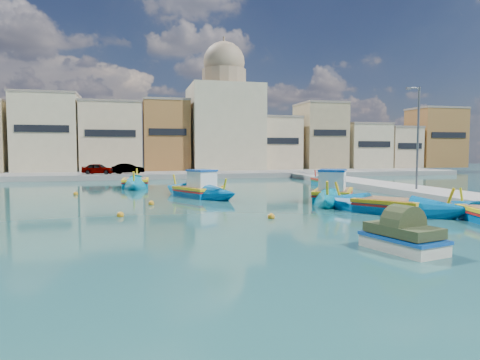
{
  "coord_description": "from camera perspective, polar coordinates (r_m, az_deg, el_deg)",
  "views": [
    {
      "loc": [
        -2.79,
        -21.53,
        3.4
      ],
      "look_at": [
        4.0,
        6.0,
        1.4
      ],
      "focal_mm": 32.0,
      "sensor_mm": 36.0,
      "label": 1
    }
  ],
  "objects": [
    {
      "name": "ground",
      "position": [
        21.97,
        -6.42,
        -4.89
      ],
      "size": [
        160.0,
        160.0,
        0.0
      ],
      "primitive_type": "plane",
      "color": "#154041",
      "rests_on": "ground"
    },
    {
      "name": "north_quay",
      "position": [
        53.69,
        -10.86,
        0.65
      ],
      "size": [
        80.0,
        8.0,
        0.6
      ],
      "primitive_type": "cube",
      "color": "gray",
      "rests_on": "ground"
    },
    {
      "name": "north_townhouses",
      "position": [
        61.64,
        -5.04,
        5.5
      ],
      "size": [
        83.2,
        7.87,
        10.19
      ],
      "color": "#CCB48D",
      "rests_on": "ground"
    },
    {
      "name": "church_block",
      "position": [
        63.04,
        -2.13,
        8.58
      ],
      "size": [
        10.0,
        10.0,
        19.1
      ],
      "color": "#C4B892",
      "rests_on": "ground"
    },
    {
      "name": "quay_street_lamp",
      "position": [
        34.18,
        22.56,
        5.3
      ],
      "size": [
        1.18,
        0.16,
        8.0
      ],
      "color": "#595B60",
      "rests_on": "ground"
    },
    {
      "name": "parked_cars",
      "position": [
        52.78,
        -23.24,
        1.32
      ],
      "size": [
        21.07,
        2.49,
        1.24
      ],
      "color": "#4C1919",
      "rests_on": "north_quay"
    },
    {
      "name": "luzzu_turquoise_cabin",
      "position": [
        28.92,
        12.3,
        -2.02
      ],
      "size": [
        7.27,
        9.92,
        3.3
      ],
      "color": "#007799",
      "rests_on": "ground"
    },
    {
      "name": "luzzu_blue_cabin",
      "position": [
        31.04,
        -5.58,
        -1.58
      ],
      "size": [
        5.84,
        8.59,
        3.04
      ],
      "color": "#005B9F",
      "rests_on": "ground"
    },
    {
      "name": "luzzu_cyan_mid",
      "position": [
        41.82,
        11.36,
        -0.37
      ],
      "size": [
        2.33,
        8.07,
        2.36
      ],
      "color": "#0070A5",
      "rests_on": "ground"
    },
    {
      "name": "luzzu_green",
      "position": [
        40.22,
        -13.76,
        -0.51
      ],
      "size": [
        2.61,
        8.76,
        2.73
      ],
      "color": "#00749E",
      "rests_on": "ground"
    },
    {
      "name": "luzzu_cyan_south",
      "position": [
        24.48,
        19.25,
        -3.5
      ],
      "size": [
        6.83,
        8.14,
        2.66
      ],
      "color": "#005A9C",
      "rests_on": "ground"
    },
    {
      "name": "tender_near",
      "position": [
        15.52,
        20.89,
        -7.31
      ],
      "size": [
        2.09,
        3.01,
        1.35
      ],
      "color": "beige",
      "rests_on": "ground"
    },
    {
      "name": "mooring_buoys",
      "position": [
        27.69,
        -4.88,
        -2.87
      ],
      "size": [
        20.43,
        17.42,
        0.36
      ],
      "color": "orange",
      "rests_on": "ground"
    }
  ]
}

